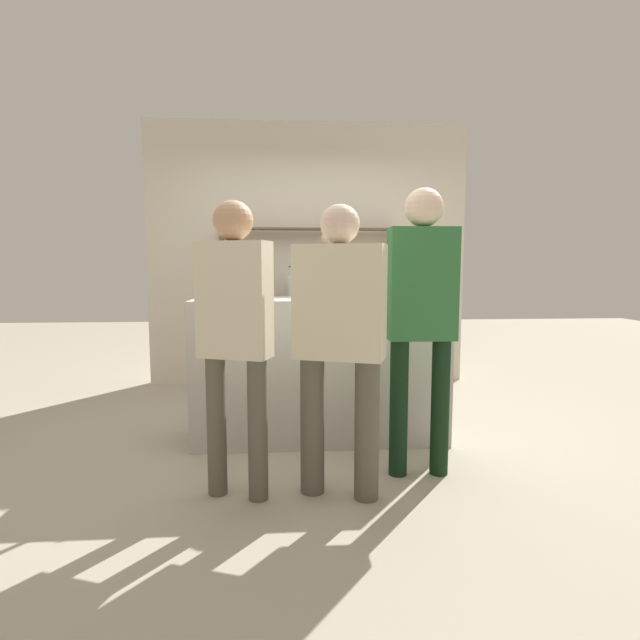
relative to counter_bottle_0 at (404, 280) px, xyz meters
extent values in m
plane|color=#B2A893|center=(-0.65, -0.12, -1.18)|extent=(16.00, 16.00, 0.00)
cube|color=#B7B2AD|center=(-0.65, -0.12, -0.65)|extent=(1.83, 0.54, 1.05)
cube|color=beige|center=(-0.65, 1.75, 0.22)|extent=(3.43, 0.12, 2.80)
cylinder|color=brown|center=(-1.55, 1.57, -0.34)|extent=(0.05, 0.05, 1.68)
cylinder|color=brown|center=(0.26, 1.57, -0.34)|extent=(0.05, 0.05, 1.68)
cube|color=brown|center=(-0.65, 1.57, 0.49)|extent=(1.87, 0.18, 0.02)
cube|color=brown|center=(-0.65, 1.57, -0.26)|extent=(1.87, 0.18, 0.02)
cylinder|color=black|center=(-1.24, 1.57, -0.14)|extent=(0.08, 0.08, 0.22)
cone|color=black|center=(-1.24, 1.57, -0.01)|extent=(0.08, 0.08, 0.03)
cylinder|color=black|center=(-1.24, 1.57, 0.05)|extent=(0.03, 0.03, 0.08)
cylinder|color=#232328|center=(-1.24, 1.57, 0.10)|extent=(0.03, 0.03, 0.01)
cylinder|color=silver|center=(-0.84, 1.57, -0.14)|extent=(0.08, 0.08, 0.22)
cone|color=silver|center=(-0.84, 1.57, -0.01)|extent=(0.08, 0.08, 0.03)
cylinder|color=silver|center=(-0.84, 1.57, 0.05)|extent=(0.03, 0.03, 0.08)
cylinder|color=black|center=(-0.84, 1.57, 0.10)|extent=(0.03, 0.03, 0.01)
cylinder|color=silver|center=(-0.45, 1.57, -0.13)|extent=(0.08, 0.08, 0.23)
cone|color=silver|center=(-0.45, 1.57, 0.01)|extent=(0.08, 0.08, 0.04)
cylinder|color=silver|center=(-0.45, 1.57, 0.07)|extent=(0.03, 0.03, 0.09)
cylinder|color=#232328|center=(-0.45, 1.57, 0.12)|extent=(0.03, 0.03, 0.01)
cylinder|color=black|center=(-0.05, 1.57, -0.13)|extent=(0.06, 0.06, 0.23)
cone|color=black|center=(-0.05, 1.57, 0.00)|extent=(0.06, 0.06, 0.03)
cylinder|color=black|center=(-0.05, 1.57, 0.06)|extent=(0.02, 0.02, 0.08)
cylinder|color=#232328|center=(-0.05, 1.57, 0.10)|extent=(0.03, 0.03, 0.01)
cylinder|color=silver|center=(0.00, 0.00, -0.03)|extent=(0.08, 0.08, 0.21)
cone|color=silver|center=(0.00, 0.00, 0.10)|extent=(0.08, 0.08, 0.03)
cylinder|color=silver|center=(0.00, 0.00, 0.15)|extent=(0.03, 0.03, 0.07)
cylinder|color=#232328|center=(0.00, 0.00, 0.19)|extent=(0.03, 0.03, 0.01)
cylinder|color=#0F1956|center=(-0.69, -0.20, -0.02)|extent=(0.08, 0.08, 0.23)
cone|color=#0F1956|center=(-0.69, -0.20, 0.11)|extent=(0.08, 0.08, 0.03)
cylinder|color=#0F1956|center=(-0.69, -0.20, 0.18)|extent=(0.03, 0.03, 0.09)
cylinder|color=gold|center=(-0.69, -0.20, 0.23)|extent=(0.03, 0.03, 0.01)
cylinder|color=silver|center=(-0.48, -0.02, -0.02)|extent=(0.08, 0.08, 0.21)
cone|color=silver|center=(-0.48, -0.02, 0.10)|extent=(0.08, 0.08, 0.04)
cylinder|color=silver|center=(-0.48, -0.02, 0.16)|extent=(0.03, 0.03, 0.08)
cylinder|color=black|center=(-0.48, -0.02, 0.20)|extent=(0.03, 0.03, 0.01)
cylinder|color=#0F1956|center=(-1.19, -0.04, -0.02)|extent=(0.09, 0.09, 0.23)
cone|color=#0F1956|center=(-1.19, -0.04, 0.12)|extent=(0.09, 0.09, 0.04)
cylinder|color=#0F1956|center=(-1.19, -0.04, 0.19)|extent=(0.03, 0.03, 0.10)
cylinder|color=gold|center=(-1.19, -0.04, 0.24)|extent=(0.04, 0.04, 0.01)
cylinder|color=#0F1956|center=(-1.14, -0.15, -0.04)|extent=(0.09, 0.09, 0.19)
cone|color=#0F1956|center=(-1.14, -0.15, 0.08)|extent=(0.09, 0.09, 0.04)
cylinder|color=#0F1956|center=(-1.14, -0.15, 0.14)|extent=(0.03, 0.03, 0.09)
cylinder|color=maroon|center=(-1.14, -0.15, 0.19)|extent=(0.03, 0.03, 0.01)
cylinder|color=brown|center=(-0.10, 0.03, -0.03)|extent=(0.09, 0.09, 0.19)
cone|color=brown|center=(-0.10, 0.03, 0.08)|extent=(0.09, 0.09, 0.04)
cylinder|color=brown|center=(-0.10, 0.03, 0.14)|extent=(0.03, 0.03, 0.08)
cylinder|color=maroon|center=(-0.10, 0.03, 0.18)|extent=(0.03, 0.03, 0.01)
cylinder|color=silver|center=(-1.04, -0.24, -0.13)|extent=(0.06, 0.06, 0.00)
cylinder|color=silver|center=(-1.04, -0.24, -0.08)|extent=(0.01, 0.01, 0.09)
cone|color=silver|center=(-1.04, -0.24, 0.00)|extent=(0.09, 0.09, 0.07)
cylinder|color=black|center=(-0.27, -0.18, -0.02)|extent=(0.23, 0.23, 0.21)
cylinder|color=black|center=(-0.27, -0.18, 0.09)|extent=(0.24, 0.24, 0.01)
cylinder|color=silver|center=(-1.38, -0.05, -0.07)|extent=(0.12, 0.12, 0.12)
sphere|color=tan|center=(-1.37, -0.05, -0.12)|extent=(0.02, 0.02, 0.02)
sphere|color=tan|center=(-1.38, -0.02, -0.07)|extent=(0.02, 0.02, 0.02)
sphere|color=tan|center=(-1.36, -0.07, -0.11)|extent=(0.02, 0.02, 0.02)
sphere|color=tan|center=(-1.39, -0.08, -0.11)|extent=(0.02, 0.02, 0.02)
sphere|color=tan|center=(-1.40, -0.07, -0.07)|extent=(0.02, 0.02, 0.02)
sphere|color=tan|center=(-1.35, -0.07, -0.11)|extent=(0.02, 0.02, 0.02)
cylinder|color=black|center=(0.05, -0.80, -0.76)|extent=(0.11, 0.11, 0.84)
cylinder|color=black|center=(-0.21, -0.80, -0.76)|extent=(0.11, 0.11, 0.84)
cube|color=#2D6B38|center=(-0.08, -0.80, 0.00)|extent=(0.40, 0.18, 0.67)
sphere|color=beige|center=(-0.08, -0.80, 0.45)|extent=(0.23, 0.23, 0.23)
cylinder|color=black|center=(-0.63, 0.54, -0.79)|extent=(0.13, 0.13, 0.78)
cylinder|color=black|center=(-0.33, 0.57, -0.79)|extent=(0.13, 0.13, 0.78)
cube|color=black|center=(-0.48, 0.55, -0.08)|extent=(0.49, 0.25, 0.62)
sphere|color=#DBB293|center=(-0.48, 0.55, 0.33)|extent=(0.21, 0.21, 0.21)
cylinder|color=#575347|center=(-0.46, -1.10, -0.79)|extent=(0.14, 0.14, 0.78)
cylinder|color=#575347|center=(-0.75, -1.00, -0.79)|extent=(0.14, 0.14, 0.78)
cube|color=beige|center=(-0.60, -1.05, -0.09)|extent=(0.53, 0.36, 0.62)
sphere|color=beige|center=(-0.60, -1.05, 0.33)|extent=(0.21, 0.21, 0.21)
cylinder|color=#575347|center=(-1.05, -1.07, -0.78)|extent=(0.11, 0.11, 0.79)
cylinder|color=#575347|center=(-1.29, -0.98, -0.78)|extent=(0.11, 0.11, 0.79)
cube|color=beige|center=(-1.17, -1.03, -0.07)|extent=(0.42, 0.29, 0.63)
sphere|color=tan|center=(-1.17, -1.03, 0.35)|extent=(0.21, 0.21, 0.21)
camera|label=1|loc=(-0.90, -3.73, 0.11)|focal=28.00mm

